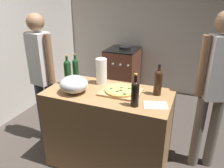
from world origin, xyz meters
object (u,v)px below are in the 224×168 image
mixing_bowl (74,84)px  wine_bottle_amber (135,92)px  pizza (121,90)px  wine_bottle_clear (158,81)px  wine_bottle_dark (76,69)px  stove (122,71)px  person_in_red (214,86)px  person_in_stripes (42,73)px  wine_bottle_green (68,71)px  paper_towel_roll (101,71)px

mixing_bowl → wine_bottle_amber: bearing=-5.0°
pizza → mixing_bowl: 0.48m
wine_bottle_clear → wine_bottle_dark: bearing=177.5°
stove → wine_bottle_dark: bearing=-88.5°
pizza → person_in_red: person_in_red is taller
pizza → wine_bottle_clear: bearing=15.4°
person_in_stripes → stove: bearing=77.6°
pizza → person_in_red: 0.93m
mixing_bowl → pizza: bearing=19.9°
pizza → wine_bottle_green: (-0.62, 0.00, 0.12)m
wine_bottle_green → wine_bottle_clear: (0.96, 0.09, -0.01)m
paper_towel_roll → stove: size_ratio=0.32×
pizza → mixing_bowl: (-0.45, -0.16, 0.06)m
paper_towel_roll → wine_bottle_dark: (-0.31, -0.02, -0.00)m
stove → person_in_stripes: bearing=-102.4°
wine_bottle_green → wine_bottle_clear: size_ratio=1.06×
wine_bottle_dark → stove: 1.87m
pizza → person_in_stripes: bearing=175.0°
pizza → wine_bottle_green: 0.63m
pizza → wine_bottle_green: size_ratio=0.98×
wine_bottle_green → paper_towel_roll: bearing=25.0°
mixing_bowl → stove: size_ratio=0.31×
mixing_bowl → person_in_red: size_ratio=0.17×
mixing_bowl → person_in_stripes: (-0.60, 0.25, -0.04)m
mixing_bowl → wine_bottle_clear: 0.84m
pizza → person_in_red: (0.87, 0.34, 0.05)m
mixing_bowl → wine_bottle_green: 0.24m
person_in_stripes → wine_bottle_dark: bearing=5.7°
stove → person_in_red: size_ratio=0.54×
wine_bottle_dark → wine_bottle_green: wine_bottle_green is taller
mixing_bowl → wine_bottle_clear: (0.79, 0.26, 0.05)m
mixing_bowl → person_in_stripes: 0.65m
pizza → wine_bottle_amber: 0.32m
wine_bottle_amber → person_in_red: (0.66, 0.55, -0.05)m
paper_towel_roll → wine_bottle_green: 0.37m
wine_bottle_amber → person_in_stripes: (-1.25, 0.31, -0.09)m
mixing_bowl → stove: bearing=95.6°
wine_bottle_clear → stove: size_ratio=0.34×
pizza → stove: (-0.65, 1.90, -0.49)m
person_in_stripes → wine_bottle_amber: bearing=-13.9°
pizza → wine_bottle_dark: (-0.60, 0.14, 0.11)m
mixing_bowl → paper_towel_roll: size_ratio=0.99×
wine_bottle_amber → wine_bottle_clear: size_ratio=0.98×
paper_towel_roll → wine_bottle_green: bearing=-155.0°
pizza → paper_towel_roll: 0.34m
paper_towel_roll → wine_bottle_clear: size_ratio=0.92×
person_in_stripes → person_in_red: (1.91, 0.24, 0.04)m
wine_bottle_dark → wine_bottle_amber: size_ratio=1.02×
wine_bottle_green → person_in_red: bearing=12.7°
person_in_red → wine_bottle_dark: bearing=-172.2°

